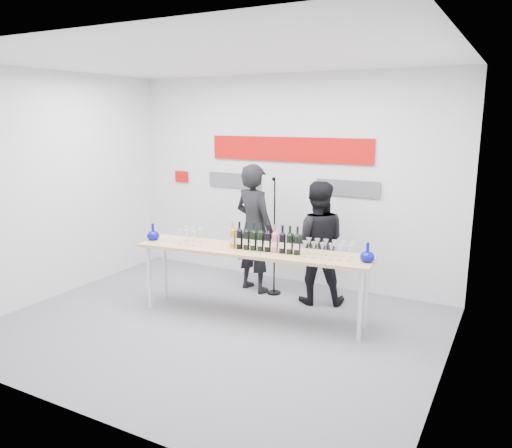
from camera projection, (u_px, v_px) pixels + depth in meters
name	position (u px, v px, depth m)	size (l,w,h in m)	color
ground	(216.00, 327.00, 5.83)	(5.00, 5.00, 0.00)	slate
back_wall	(289.00, 180.00, 7.24)	(5.00, 0.04, 3.00)	silver
signage	(285.00, 159.00, 7.17)	(3.38, 0.02, 0.79)	#B90B07
tasting_table	(252.00, 255.00, 5.96)	(2.91, 0.91, 0.86)	#DEB677
wine_bottles	(264.00, 238.00, 5.83)	(0.89, 0.18, 0.33)	#BF7F19
decanter_left	(153.00, 232.00, 6.39)	(0.16, 0.16, 0.21)	#070B8F
decanter_right	(368.00, 252.00, 5.42)	(0.16, 0.16, 0.21)	#070B8F
glasses_left	(190.00, 236.00, 6.22)	(0.28, 0.25, 0.18)	silver
glasses_right	(328.00, 249.00, 5.59)	(0.58, 0.28, 0.18)	silver
presenter_left	(254.00, 228.00, 6.90)	(0.65, 0.43, 1.79)	black
presenter_right	(316.00, 243.00, 6.47)	(0.78, 0.61, 1.61)	black
mic_stand	(274.00, 259.00, 6.83)	(0.19, 0.19, 1.63)	black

